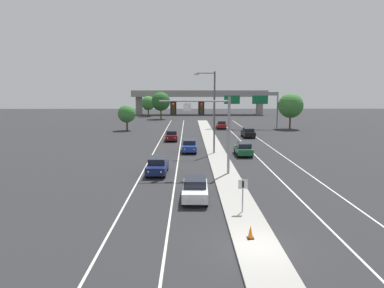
# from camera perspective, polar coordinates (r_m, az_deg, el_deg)

# --- Properties ---
(ground_plane) EXTENTS (260.00, 260.00, 0.00)m
(ground_plane) POSITION_cam_1_polar(r_m,az_deg,el_deg) (19.06, 10.53, -16.23)
(ground_plane) COLOR #28282B
(median_island) EXTENTS (2.40, 110.00, 0.15)m
(median_island) POSITION_cam_1_polar(r_m,az_deg,el_deg) (36.00, 5.05, -3.97)
(median_island) COLOR #9E9B93
(median_island) RESTS_ON ground
(lane_stripe_oncoming_center) EXTENTS (0.14, 100.00, 0.01)m
(lane_stripe_oncoming_center) POSITION_cam_1_polar(r_m,az_deg,el_deg) (42.71, -2.16, -2.00)
(lane_stripe_oncoming_center) COLOR silver
(lane_stripe_oncoming_center) RESTS_ON ground
(lane_stripe_receding_center) EXTENTS (0.14, 100.00, 0.01)m
(lane_stripe_receding_center) POSITION_cam_1_polar(r_m,az_deg,el_deg) (43.47, 10.33, -1.95)
(lane_stripe_receding_center) COLOR silver
(lane_stripe_receding_center) RESTS_ON ground
(edge_stripe_left) EXTENTS (0.14, 100.00, 0.01)m
(edge_stripe_left) POSITION_cam_1_polar(r_m,az_deg,el_deg) (42.93, -6.57, -2.00)
(edge_stripe_left) COLOR silver
(edge_stripe_left) RESTS_ON ground
(edge_stripe_right) EXTENTS (0.14, 100.00, 0.01)m
(edge_stripe_right) POSITION_cam_1_polar(r_m,az_deg,el_deg) (44.22, 14.53, -1.91)
(edge_stripe_right) COLOR silver
(edge_stripe_right) RESTS_ON ground
(overhead_signal_mast) EXTENTS (6.56, 0.44, 7.20)m
(overhead_signal_mast) POSITION_cam_1_polar(r_m,az_deg,el_deg) (32.80, 2.40, 4.05)
(overhead_signal_mast) COLOR gray
(overhead_signal_mast) RESTS_ON median_island
(median_sign_post) EXTENTS (0.60, 0.10, 2.20)m
(median_sign_post) POSITION_cam_1_polar(r_m,az_deg,el_deg) (23.15, 8.19, -7.42)
(median_sign_post) COLOR gray
(median_sign_post) RESTS_ON median_island
(street_lamp_median) EXTENTS (2.58, 0.28, 10.00)m
(street_lamp_median) POSITION_cam_1_polar(r_m,az_deg,el_deg) (43.64, 3.34, 5.88)
(street_lamp_median) COLOR #4C4C51
(street_lamp_median) RESTS_ON median_island
(car_oncoming_white) EXTENTS (1.92, 4.51, 1.58)m
(car_oncoming_white) POSITION_cam_1_polar(r_m,az_deg,el_deg) (26.14, 0.51, -7.18)
(car_oncoming_white) COLOR silver
(car_oncoming_white) RESTS_ON ground
(car_oncoming_navy) EXTENTS (1.91, 4.51, 1.58)m
(car_oncoming_navy) POSITION_cam_1_polar(r_m,az_deg,el_deg) (33.97, -5.59, -3.46)
(car_oncoming_navy) COLOR #141E4C
(car_oncoming_navy) RESTS_ON ground
(car_oncoming_blue) EXTENTS (1.87, 4.49, 1.58)m
(car_oncoming_blue) POSITION_cam_1_polar(r_m,az_deg,el_deg) (45.63, -0.40, -0.26)
(car_oncoming_blue) COLOR navy
(car_oncoming_blue) RESTS_ON ground
(car_oncoming_darkred) EXTENTS (1.92, 4.51, 1.58)m
(car_oncoming_darkred) POSITION_cam_1_polar(r_m,az_deg,el_deg) (55.85, -3.31, 1.40)
(car_oncoming_darkred) COLOR #5B0F14
(car_oncoming_darkred) RESTS_ON ground
(car_receding_green) EXTENTS (1.83, 4.48, 1.58)m
(car_receding_green) POSITION_cam_1_polar(r_m,az_deg,el_deg) (43.66, 8.26, -0.76)
(car_receding_green) COLOR #195633
(car_receding_green) RESTS_ON ground
(car_receding_black) EXTENTS (1.87, 4.49, 1.58)m
(car_receding_black) POSITION_cam_1_polar(r_m,az_deg,el_deg) (60.32, 9.03, 1.86)
(car_receding_black) COLOR black
(car_receding_black) RESTS_ON ground
(car_receding_red) EXTENTS (1.85, 4.48, 1.58)m
(car_receding_red) POSITION_cam_1_polar(r_m,az_deg,el_deg) (73.17, 4.72, 3.15)
(car_receding_red) COLOR maroon
(car_receding_red) RESTS_ON ground
(traffic_cone_median_nose) EXTENTS (0.36, 0.36, 0.74)m
(traffic_cone_median_nose) POSITION_cam_1_polar(r_m,az_deg,el_deg) (19.63, 9.41, -13.82)
(traffic_cone_median_nose) COLOR black
(traffic_cone_median_nose) RESTS_ON median_island
(highway_sign_gantry) EXTENTS (13.28, 0.42, 7.50)m
(highway_sign_gantry) POSITION_cam_1_polar(r_m,az_deg,el_deg) (73.27, 8.69, 7.27)
(highway_sign_gantry) COLOR gray
(highway_sign_gantry) RESTS_ON ground
(overpass_bridge) EXTENTS (42.40, 6.40, 7.65)m
(overpass_bridge) POSITION_cam_1_polar(r_m,az_deg,el_deg) (113.03, 1.21, 7.69)
(overpass_bridge) COLOR gray
(overpass_bridge) RESTS_ON ground
(tree_far_left_c) EXTENTS (3.48, 3.48, 5.03)m
(tree_far_left_c) POSITION_cam_1_polar(r_m,az_deg,el_deg) (70.36, -10.47, 4.81)
(tree_far_left_c) COLOR #4C3823
(tree_far_left_c) RESTS_ON ground
(tree_far_left_a) EXTENTS (4.15, 4.15, 6.01)m
(tree_far_left_a) POSITION_cam_1_polar(r_m,az_deg,el_deg) (106.11, -7.08, 6.55)
(tree_far_left_a) COLOR #4C3823
(tree_far_left_a) RESTS_ON ground
(tree_far_right_a) EXTENTS (5.02, 5.02, 7.27)m
(tree_far_right_a) POSITION_cam_1_polar(r_m,az_deg,el_deg) (74.58, 15.62, 5.99)
(tree_far_right_a) COLOR #4C3823
(tree_far_right_a) RESTS_ON ground
(tree_far_left_b) EXTENTS (5.03, 5.03, 7.28)m
(tree_far_left_b) POSITION_cam_1_polar(r_m,az_deg,el_deg) (96.02, -5.05, 6.84)
(tree_far_left_b) COLOR #4C3823
(tree_far_left_b) RESTS_ON ground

